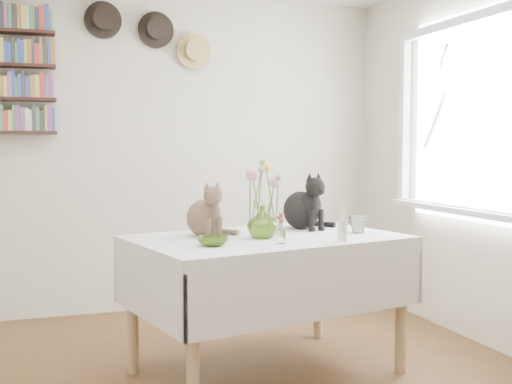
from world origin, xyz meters
name	(u,v)px	position (x,y,z in m)	size (l,w,h in m)	color
room	(211,157)	(0.00, 0.00, 1.25)	(4.08, 4.58, 2.58)	brown
window	(465,132)	(1.97, 0.80, 1.40)	(0.12, 1.52, 1.32)	white
dining_table	(267,270)	(0.48, 0.58, 0.60)	(1.64, 1.24, 0.79)	white
tabby_cat	(204,208)	(0.14, 0.71, 0.95)	(0.21, 0.27, 0.32)	brown
black_cat	(301,200)	(0.80, 0.84, 0.97)	(0.24, 0.30, 0.36)	black
flower_vase	(263,222)	(0.43, 0.52, 0.88)	(0.17, 0.17, 0.18)	#93BA47
green_bowl	(213,241)	(0.10, 0.34, 0.81)	(0.16, 0.16, 0.05)	#93BA47
drinking_glass	(358,224)	(1.03, 0.54, 0.84)	(0.11, 0.11, 0.10)	white
candlestick	(343,229)	(0.80, 0.27, 0.85)	(0.05, 0.05, 0.20)	white
berry_jar	(281,228)	(0.46, 0.30, 0.87)	(0.05, 0.05, 0.18)	white
porcelain_figurine	(358,224)	(1.10, 0.66, 0.83)	(0.05, 0.05, 0.09)	white
flower_bouquet	(262,177)	(0.43, 0.53, 1.13)	(0.17, 0.13, 0.39)	#4C7233
wall_hats	(152,34)	(0.12, 2.19, 2.17)	(0.98, 0.09, 0.48)	black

